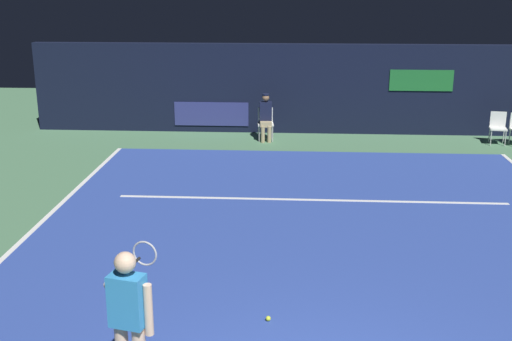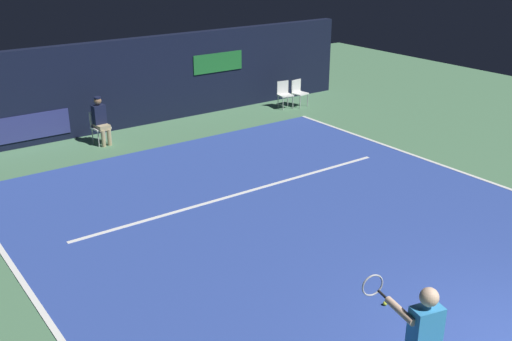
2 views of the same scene
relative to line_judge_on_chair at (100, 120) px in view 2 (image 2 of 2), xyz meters
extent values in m
plane|color=#4C7A56|center=(1.17, -7.18, -0.69)|extent=(31.61, 31.61, 0.00)
cube|color=#2D479E|center=(1.17, -7.18, -0.68)|extent=(10.18, 11.98, 0.01)
cube|color=white|center=(6.21, -7.18, -0.67)|extent=(0.10, 11.98, 0.01)
cube|color=white|center=(-3.86, -7.18, -0.67)|extent=(0.10, 11.98, 0.01)
cube|color=white|center=(1.17, -5.09, -0.67)|extent=(7.94, 0.10, 0.01)
cube|color=black|center=(1.17, 1.09, 0.61)|extent=(16.17, 0.30, 2.60)
cube|color=navy|center=(-1.65, 0.93, -0.14)|extent=(2.20, 0.04, 0.70)
cube|color=#1E6B2D|center=(4.41, 0.93, 0.91)|extent=(1.80, 0.04, 0.60)
cube|color=#338CD1|center=(-0.86, -11.71, 0.51)|extent=(0.40, 0.30, 0.56)
sphere|color=beige|center=(-0.86, -11.71, 0.93)|extent=(0.22, 0.22, 0.22)
cylinder|color=beige|center=(-1.00, -11.45, 0.66)|extent=(0.20, 0.51, 0.09)
cylinder|color=beige|center=(-0.64, -11.74, 0.43)|extent=(0.09, 0.09, 0.56)
cylinder|color=black|center=(-0.93, -11.16, 0.66)|extent=(0.10, 0.30, 0.03)
torus|color=#B2B2B7|center=(-0.87, -10.89, 0.66)|extent=(0.30, 0.09, 0.30)
cube|color=white|center=(0.00, 0.01, -0.23)|extent=(0.48, 0.44, 0.04)
cube|color=white|center=(-0.02, 0.21, 0.00)|extent=(0.42, 0.07, 0.42)
cylinder|color=#B2B2B7|center=(-0.17, -0.17, -0.46)|extent=(0.03, 0.03, 0.46)
cylinder|color=#B2B2B7|center=(0.20, -0.14, -0.46)|extent=(0.03, 0.03, 0.46)
cylinder|color=#B2B2B7|center=(-0.20, 0.17, -0.46)|extent=(0.03, 0.03, 0.46)
cylinder|color=#B2B2B7|center=(0.17, 0.20, -0.46)|extent=(0.03, 0.03, 0.46)
cube|color=tan|center=(0.01, -0.07, -0.19)|extent=(0.36, 0.43, 0.14)
cylinder|color=tan|center=(-0.07, -0.25, -0.46)|extent=(0.11, 0.11, 0.46)
cylinder|color=tan|center=(0.11, -0.24, -0.46)|extent=(0.11, 0.11, 0.46)
cube|color=#141933|center=(-0.01, 0.05, 0.14)|extent=(0.36, 0.25, 0.52)
sphere|color=#8C6647|center=(-0.01, 0.05, 0.52)|extent=(0.20, 0.20, 0.20)
cylinder|color=#141933|center=(-0.01, 0.05, 0.61)|extent=(0.19, 0.19, 0.04)
cube|color=white|center=(6.94, -0.17, -0.25)|extent=(0.49, 0.45, 0.04)
cube|color=white|center=(6.91, 0.02, -0.02)|extent=(0.42, 0.08, 0.42)
cylinder|color=#B2B2B7|center=(6.77, -0.37, -0.47)|extent=(0.03, 0.03, 0.44)
cylinder|color=#B2B2B7|center=(7.15, -0.32, -0.47)|extent=(0.03, 0.03, 0.44)
cylinder|color=#B2B2B7|center=(6.73, -0.03, -0.47)|extent=(0.03, 0.03, 0.44)
cylinder|color=#B2B2B7|center=(7.10, 0.02, -0.47)|extent=(0.03, 0.03, 0.44)
cube|color=white|center=(6.39, -0.07, -0.25)|extent=(0.50, 0.46, 0.04)
cube|color=white|center=(6.42, 0.13, -0.02)|extent=(0.42, 0.09, 0.42)
cylinder|color=#B2B2B7|center=(6.18, -0.21, -0.47)|extent=(0.03, 0.03, 0.44)
cylinder|color=#B2B2B7|center=(6.55, -0.27, -0.47)|extent=(0.03, 0.03, 0.44)
cylinder|color=#B2B2B7|center=(6.23, 0.13, -0.47)|extent=(0.03, 0.03, 0.44)
cylinder|color=#B2B2B7|center=(6.60, 0.07, -0.47)|extent=(0.03, 0.03, 0.44)
sphere|color=#CCE033|center=(0.50, -9.96, -0.64)|extent=(0.07, 0.07, 0.07)
camera|label=1|loc=(0.79, -17.38, 3.61)|focal=44.43mm
camera|label=2|loc=(-5.72, -15.16, 4.66)|focal=41.96mm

